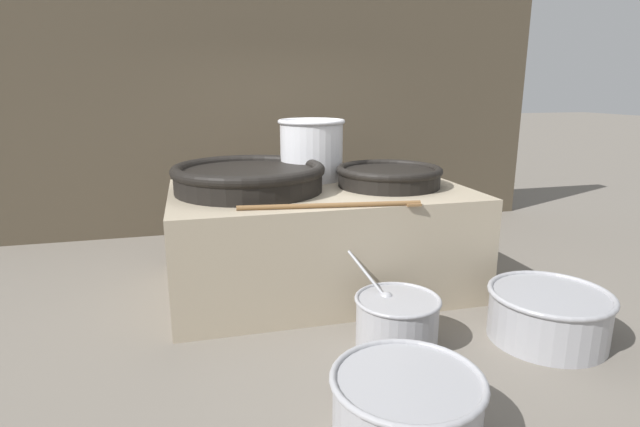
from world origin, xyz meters
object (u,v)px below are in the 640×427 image
at_px(giant_wok_far, 389,175).
at_px(cook, 311,183).
at_px(prep_bowl_extra, 548,313).
at_px(prep_bowl_meat, 406,404).
at_px(giant_wok_near, 249,176).
at_px(prep_bowl_vegetables, 397,320).
at_px(stock_pot, 312,148).

xyz_separation_m(giant_wok_far, cook, (-0.50, 1.18, -0.27)).
bearing_deg(giant_wok_far, prep_bowl_extra, -63.04).
xyz_separation_m(giant_wok_far, prep_bowl_meat, (-0.79, -2.27, -0.87)).
distance_m(giant_wok_near, cook, 1.40).
bearing_deg(giant_wok_far, cook, 112.97).
distance_m(giant_wok_near, prep_bowl_extra, 2.80).
bearing_deg(giant_wok_far, prep_bowl_vegetables, -108.54).
bearing_deg(giant_wok_far, giant_wok_near, 175.11).
height_order(giant_wok_far, prep_bowl_extra, giant_wok_far).
xyz_separation_m(prep_bowl_vegetables, prep_bowl_extra, (1.19, -0.19, 0.00)).
bearing_deg(cook, giant_wok_far, 114.12).
distance_m(cook, prep_bowl_meat, 3.51).
bearing_deg(prep_bowl_extra, prep_bowl_meat, -153.10).
bearing_deg(prep_bowl_extra, giant_wok_far, 116.96).
bearing_deg(giant_wok_far, stock_pot, 138.27).
height_order(prep_bowl_vegetables, prep_bowl_meat, prep_bowl_vegetables).
height_order(cook, prep_bowl_vegetables, cook).
xyz_separation_m(stock_pot, prep_bowl_extra, (1.40, -2.06, -1.09)).
bearing_deg(prep_bowl_vegetables, stock_pot, 96.28).
height_order(prep_bowl_meat, prep_bowl_extra, prep_bowl_extra).
bearing_deg(prep_bowl_meat, stock_pot, 86.92).
xyz_separation_m(giant_wok_near, stock_pot, (0.71, 0.46, 0.19)).
bearing_deg(prep_bowl_extra, giant_wok_near, 142.81).
xyz_separation_m(giant_wok_near, prep_bowl_extra, (2.11, -1.60, -0.90)).
height_order(stock_pot, cook, stock_pot).
xyz_separation_m(stock_pot, prep_bowl_meat, (-0.15, -2.84, -1.09)).
distance_m(prep_bowl_vegetables, prep_bowl_extra, 1.20).
relative_size(prep_bowl_vegetables, prep_bowl_extra, 0.85).
bearing_deg(prep_bowl_vegetables, prep_bowl_meat, -110.21).
bearing_deg(giant_wok_near, prep_bowl_meat, -76.78).
distance_m(giant_wok_far, prep_bowl_meat, 2.56).
distance_m(stock_pot, cook, 0.79).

